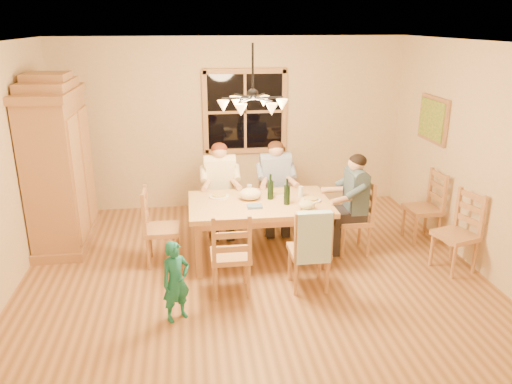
{
  "coord_description": "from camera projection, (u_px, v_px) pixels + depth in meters",
  "views": [
    {
      "loc": [
        -0.7,
        -5.35,
        2.92
      ],
      "look_at": [
        0.05,
        0.1,
        1.02
      ],
      "focal_mm": 35.0,
      "sensor_mm": 36.0,
      "label": 1
    }
  ],
  "objects": [
    {
      "name": "chair_end_right",
      "position": [
        352.0,
        230.0,
        6.56
      ],
      "size": [
        0.42,
        0.44,
        0.99
      ],
      "rotation": [
        0.0,
        0.0,
        1.57
      ],
      "color": "tan",
      "rests_on": "floor"
    },
    {
      "name": "window",
      "position": [
        245.0,
        112.0,
        7.88
      ],
      "size": [
        1.3,
        0.06,
        1.3
      ],
      "color": "black",
      "rests_on": "wall_back"
    },
    {
      "name": "painting",
      "position": [
        433.0,
        119.0,
        7.0
      ],
      "size": [
        0.06,
        0.78,
        0.64
      ],
      "color": "#956440",
      "rests_on": "wall_right"
    },
    {
      "name": "wine_bottle_a",
      "position": [
        270.0,
        187.0,
        6.31
      ],
      "size": [
        0.08,
        0.08,
        0.33
      ],
      "primitive_type": "cylinder",
      "color": "black",
      "rests_on": "dining_table"
    },
    {
      "name": "chair_end_left",
      "position": [
        163.0,
        241.0,
        6.26
      ],
      "size": [
        0.42,
        0.44,
        0.99
      ],
      "rotation": [
        0.0,
        0.0,
        -1.57
      ],
      "color": "tan",
      "rests_on": "floor"
    },
    {
      "name": "wine_glass_b",
      "position": [
        301.0,
        192.0,
        6.42
      ],
      "size": [
        0.06,
        0.06,
        0.14
      ],
      "primitive_type": "cylinder",
      "color": "silver",
      "rests_on": "dining_table"
    },
    {
      "name": "child",
      "position": [
        176.0,
        281.0,
        5.02
      ],
      "size": [
        0.37,
        0.34,
        0.86
      ],
      "primitive_type": "imported",
      "rotation": [
        0.0,
        0.0,
        0.54
      ],
      "color": "#197369",
      "rests_on": "floor"
    },
    {
      "name": "ceiling",
      "position": [
        253.0,
        43.0,
        5.17
      ],
      "size": [
        5.5,
        5.0,
        0.02
      ],
      "primitive_type": "cube",
      "color": "white",
      "rests_on": "wall_back"
    },
    {
      "name": "chair_far_left",
      "position": [
        221.0,
        213.0,
        7.14
      ],
      "size": [
        0.44,
        0.42,
        0.99
      ],
      "rotation": [
        0.0,
        0.0,
        3.14
      ],
      "color": "tan",
      "rests_on": "floor"
    },
    {
      "name": "cap",
      "position": [
        307.0,
        205.0,
        6.0
      ],
      "size": [
        0.2,
        0.2,
        0.11
      ],
      "primitive_type": "ellipsoid",
      "color": "tan",
      "rests_on": "dining_table"
    },
    {
      "name": "chair_near_left",
      "position": [
        231.0,
        268.0,
        5.57
      ],
      "size": [
        0.44,
        0.42,
        0.99
      ],
      "rotation": [
        0.0,
        0.0,
        -0.0
      ],
      "color": "tan",
      "rests_on": "floor"
    },
    {
      "name": "adult_plaid_man",
      "position": [
        276.0,
        175.0,
        7.06
      ],
      "size": [
        0.4,
        0.42,
        0.87
      ],
      "rotation": [
        0.0,
        0.0,
        3.14
      ],
      "color": "#304885",
      "rests_on": "floor"
    },
    {
      "name": "wine_bottle_b",
      "position": [
        287.0,
        192.0,
        6.13
      ],
      "size": [
        0.08,
        0.08,
        0.33
      ],
      "primitive_type": "cylinder",
      "color": "black",
      "rests_on": "dining_table"
    },
    {
      "name": "plate_woman",
      "position": [
        219.0,
        196.0,
        6.43
      ],
      "size": [
        0.26,
        0.26,
        0.02
      ],
      "primitive_type": "cylinder",
      "color": "white",
      "rests_on": "dining_table"
    },
    {
      "name": "armoire",
      "position": [
        59.0,
        169.0,
        6.61
      ],
      "size": [
        0.66,
        1.4,
        2.3
      ],
      "color": "#956440",
      "rests_on": "floor"
    },
    {
      "name": "adult_woman",
      "position": [
        220.0,
        177.0,
        6.96
      ],
      "size": [
        0.4,
        0.42,
        0.87
      ],
      "rotation": [
        0.0,
        0.0,
        3.14
      ],
      "color": "beige",
      "rests_on": "floor"
    },
    {
      "name": "dining_table",
      "position": [
        260.0,
        209.0,
        6.29
      ],
      "size": [
        1.78,
        1.09,
        0.76
      ],
      "rotation": [
        0.0,
        0.0,
        -0.0
      ],
      "color": "tan",
      "rests_on": "floor"
    },
    {
      "name": "chandelier",
      "position": [
        253.0,
        103.0,
        5.37
      ],
      "size": [
        0.77,
        0.68,
        0.71
      ],
      "color": "black",
      "rests_on": "ceiling"
    },
    {
      "name": "wall_back",
      "position": [
        232.0,
        124.0,
        7.95
      ],
      "size": [
        5.5,
        0.02,
        2.7
      ],
      "primitive_type": "cube",
      "color": "beige",
      "rests_on": "floor"
    },
    {
      "name": "chair_far_right",
      "position": [
        275.0,
        211.0,
        7.24
      ],
      "size": [
        0.44,
        0.42,
        0.99
      ],
      "rotation": [
        0.0,
        0.0,
        3.14
      ],
      "color": "tan",
      "rests_on": "floor"
    },
    {
      "name": "plate_plaid",
      "position": [
        278.0,
        193.0,
        6.55
      ],
      "size": [
        0.26,
        0.26,
        0.02
      ],
      "primitive_type": "cylinder",
      "color": "white",
      "rests_on": "dining_table"
    },
    {
      "name": "floor",
      "position": [
        253.0,
        274.0,
        6.05
      ],
      "size": [
        5.5,
        5.5,
        0.0
      ],
      "primitive_type": "plane",
      "color": "brown",
      "rests_on": "ground"
    },
    {
      "name": "plate_slate",
      "position": [
        311.0,
        200.0,
        6.3
      ],
      "size": [
        0.26,
        0.26,
        0.02
      ],
      "primitive_type": "cylinder",
      "color": "white",
      "rests_on": "dining_table"
    },
    {
      "name": "towel",
      "position": [
        314.0,
        238.0,
        5.37
      ],
      "size": [
        0.38,
        0.1,
        0.58
      ],
      "primitive_type": "cube",
      "rotation": [
        0.0,
        0.0,
        -0.0
      ],
      "color": "#AFDBEE",
      "rests_on": "chair_near_right"
    },
    {
      "name": "adult_slate_man",
      "position": [
        355.0,
        192.0,
        6.39
      ],
      "size": [
        0.42,
        0.4,
        0.87
      ],
      "rotation": [
        0.0,
        0.0,
        1.57
      ],
      "color": "#3D5262",
      "rests_on": "floor"
    },
    {
      "name": "wall_right",
      "position": [
        480.0,
        159.0,
        5.97
      ],
      "size": [
        0.02,
        5.0,
        2.7
      ],
      "primitive_type": "cube",
      "color": "beige",
      "rests_on": "floor"
    },
    {
      "name": "chair_spare_back",
      "position": [
        421.0,
        219.0,
        6.92
      ],
      "size": [
        0.44,
        0.46,
        0.99
      ],
      "rotation": [
        0.0,
        0.0,
        1.61
      ],
      "color": "tan",
      "rests_on": "floor"
    },
    {
      "name": "napkin",
      "position": [
        255.0,
        206.0,
        6.07
      ],
      "size": [
        0.18,
        0.14,
        0.03
      ],
      "primitive_type": "cube",
      "rotation": [
        0.0,
        0.0,
        -0.0
      ],
      "color": "slate",
      "rests_on": "dining_table"
    },
    {
      "name": "cloth_bundle",
      "position": [
        250.0,
        194.0,
        6.31
      ],
      "size": [
        0.28,
        0.22,
        0.15
      ],
      "primitive_type": "ellipsoid",
      "color": "beige",
      "rests_on": "dining_table"
    },
    {
      "name": "chair_near_right",
      "position": [
        308.0,
        263.0,
        5.68
      ],
      "size": [
        0.44,
        0.42,
        0.99
      ],
      "rotation": [
        0.0,
        0.0,
        -0.0
      ],
      "color": "tan",
      "rests_on": "floor"
    },
    {
      "name": "chair_spare_front",
      "position": [
        454.0,
        247.0,
        6.09
      ],
      "size": [
        0.53,
        0.54,
        0.99
      ],
      "rotation": [
        0.0,
        0.0,
        1.87
      ],
      "color": "tan",
      "rests_on": "floor"
    },
    {
      "name": "wine_glass_a",
      "position": [
        250.0,
        190.0,
        6.49
      ],
      "size": [
        0.06,
        0.06,
        0.14
      ],
      "primitive_type": "cylinder",
      "color": "silver",
      "rests_on": "dining_table"
    }
  ]
}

